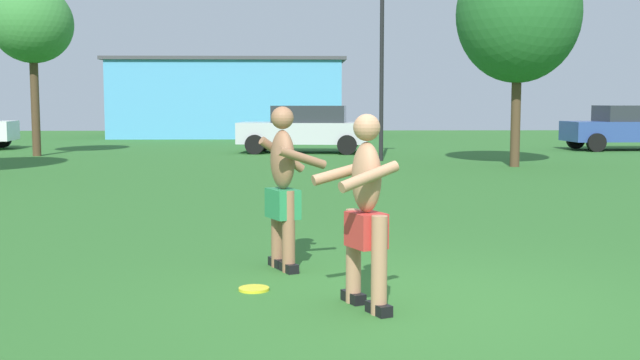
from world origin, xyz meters
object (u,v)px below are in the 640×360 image
object	(u,v)px
player_near	(365,209)
lamp_post	(382,36)
frisbee	(254,289)
car_blue_far_end	(629,127)
player_in_green	(283,184)
car_silver_near_post	(305,128)
tree_right_field	(518,14)
tree_behind_players	(32,25)

from	to	relation	value
player_near	lamp_post	world-z (taller)	lamp_post
lamp_post	frisbee	bearing A→B (deg)	-100.35
car_blue_far_end	lamp_post	xyz separation A→B (m)	(-9.34, -4.80, 2.75)
player_in_green	car_silver_near_post	world-z (taller)	player_in_green
car_silver_near_post	tree_right_field	world-z (taller)	tree_right_field
player_in_green	frisbee	bearing A→B (deg)	-106.09
player_in_green	tree_right_field	distance (m)	14.07
car_blue_far_end	tree_behind_players	size ratio (longest dim) A/B	0.82
player_in_green	tree_behind_players	world-z (taller)	tree_behind_players
lamp_post	player_near	bearing A→B (deg)	-96.61
player_in_green	frisbee	size ratio (longest dim) A/B	5.95
lamp_post	car_blue_far_end	bearing A→B (deg)	27.22
player_near	lamp_post	bearing A→B (deg)	83.39
player_in_green	car_blue_far_end	distance (m)	22.68
car_silver_near_post	car_blue_far_end	xyz separation A→B (m)	(11.50, 1.13, 0.00)
player_in_green	frisbee	xyz separation A→B (m)	(-0.25, -0.88, -0.86)
player_near	frisbee	distance (m)	1.41
player_in_green	car_blue_far_end	size ratio (longest dim) A/B	0.38
frisbee	car_blue_far_end	xyz separation A→B (m)	(12.14, 20.19, 0.81)
player_in_green	lamp_post	size ratio (longest dim) A/B	0.28
tree_behind_players	player_near	bearing A→B (deg)	-64.37
player_near	frisbee	bearing A→B (deg)	146.21
frisbee	car_silver_near_post	distance (m)	19.09
player_near	car_blue_far_end	distance (m)	23.65
car_blue_far_end	tree_behind_players	world-z (taller)	tree_behind_players
car_silver_near_post	tree_behind_players	distance (m)	9.19
tree_behind_players	tree_right_field	bearing A→B (deg)	-17.57
player_near	car_silver_near_post	size ratio (longest dim) A/B	0.36
player_in_green	tree_right_field	size ratio (longest dim) A/B	0.29
car_blue_far_end	tree_right_field	distance (m)	9.68
player_near	car_silver_near_post	world-z (taller)	player_near
lamp_post	tree_behind_players	distance (m)	10.92
car_silver_near_post	lamp_post	distance (m)	5.07
player_in_green	tree_behind_players	size ratio (longest dim) A/B	0.31
frisbee	car_blue_far_end	bearing A→B (deg)	58.97
player_near	car_blue_far_end	bearing A→B (deg)	61.75
player_near	frisbee	size ratio (longest dim) A/B	5.76
frisbee	car_blue_far_end	world-z (taller)	car_blue_far_end
tree_right_field	lamp_post	bearing A→B (deg)	147.61
player_near	player_in_green	bearing A→B (deg)	114.70
player_near	tree_right_field	size ratio (longest dim) A/B	0.28
frisbee	tree_behind_players	bearing A→B (deg)	113.90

